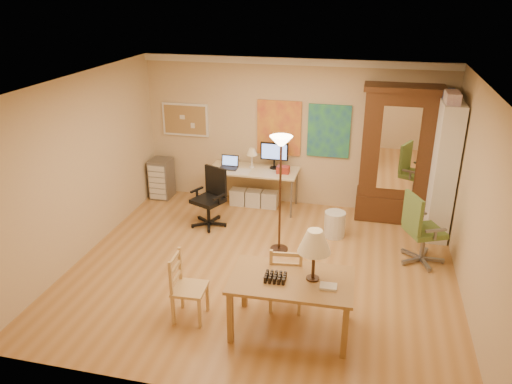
% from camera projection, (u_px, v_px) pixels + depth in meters
% --- Properties ---
extents(floor, '(5.50, 5.50, 0.00)m').
position_uv_depth(floor, '(262.00, 269.00, 7.32)').
color(floor, '#A8733B').
rests_on(floor, ground).
extents(crown_molding, '(5.50, 0.08, 0.12)m').
position_uv_depth(crown_molding, '(294.00, 61.00, 8.51)').
color(crown_molding, white).
rests_on(crown_molding, floor).
extents(corkboard, '(0.90, 0.04, 0.62)m').
position_uv_depth(corkboard, '(185.00, 120.00, 9.39)').
color(corkboard, '#A5844D').
rests_on(corkboard, floor).
extents(art_panel_left, '(0.80, 0.04, 1.00)m').
position_uv_depth(art_panel_left, '(279.00, 128.00, 9.03)').
color(art_panel_left, yellow).
rests_on(art_panel_left, floor).
extents(art_panel_right, '(0.75, 0.04, 0.95)m').
position_uv_depth(art_panel_right, '(329.00, 131.00, 8.84)').
color(art_panel_right, '#235F8C').
rests_on(art_panel_right, floor).
extents(dining_table, '(1.45, 0.90, 1.34)m').
position_uv_depth(dining_table, '(300.00, 269.00, 5.70)').
color(dining_table, brown).
rests_on(dining_table, floor).
extents(ladder_chair_back, '(0.46, 0.45, 0.90)m').
position_uv_depth(ladder_chair_back, '(286.00, 279.00, 6.29)').
color(ladder_chair_back, tan).
rests_on(ladder_chair_back, floor).
extents(ladder_chair_left, '(0.41, 0.43, 0.88)m').
position_uv_depth(ladder_chair_left, '(187.00, 289.00, 6.10)').
color(ladder_chair_left, tan).
rests_on(ladder_chair_left, floor).
extents(torchiere_lamp, '(0.34, 0.34, 1.85)m').
position_uv_depth(torchiere_lamp, '(281.00, 160.00, 7.27)').
color(torchiere_lamp, '#3F2919').
rests_on(torchiere_lamp, floor).
extents(computer_desk, '(1.62, 0.71, 1.23)m').
position_uv_depth(computer_desk, '(255.00, 184.00, 9.21)').
color(computer_desk, beige).
rests_on(computer_desk, floor).
extents(office_chair_black, '(0.62, 0.62, 1.01)m').
position_uv_depth(office_chair_black, '(210.00, 210.00, 8.55)').
color(office_chair_black, black).
rests_on(office_chair_black, floor).
extents(office_chair_green, '(0.68, 0.68, 1.10)m').
position_uv_depth(office_chair_green, '(420.00, 244.00, 7.39)').
color(office_chair_green, slate).
rests_on(office_chair_green, floor).
extents(drawer_cart, '(0.38, 0.46, 0.76)m').
position_uv_depth(drawer_cart, '(162.00, 178.00, 9.66)').
color(drawer_cart, slate).
rests_on(drawer_cart, floor).
extents(armoire, '(1.28, 0.61, 2.36)m').
position_uv_depth(armoire, '(396.00, 163.00, 8.54)').
color(armoire, '#3C2810').
rests_on(armoire, floor).
extents(bookshelf, '(0.33, 0.89, 2.23)m').
position_uv_depth(bookshelf, '(443.00, 170.00, 7.96)').
color(bookshelf, white).
rests_on(bookshelf, floor).
extents(wastebin, '(0.34, 0.34, 0.43)m').
position_uv_depth(wastebin, '(335.00, 224.00, 8.19)').
color(wastebin, silver).
rests_on(wastebin, floor).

